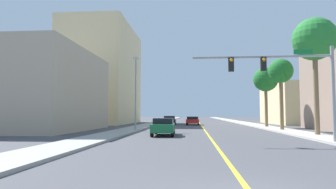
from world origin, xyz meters
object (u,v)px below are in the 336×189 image
palm_near (314,40)px  car_red (193,120)px  street_lamp (136,89)px  palm_mid (281,72)px  traffic_signal_mast (288,73)px  car_black (170,120)px  car_green (164,126)px  palm_far (266,80)px

palm_near → car_red: size_ratio=2.05×
street_lamp → palm_mid: 14.87m
street_lamp → car_red: street_lamp is taller
street_lamp → traffic_signal_mast: bearing=-44.8°
street_lamp → palm_mid: size_ratio=1.03×
street_lamp → palm_near: bearing=-20.0°
street_lamp → car_black: size_ratio=1.69×
traffic_signal_mast → street_lamp: street_lamp is taller
traffic_signal_mast → car_black: bearing=108.3°
palm_mid → traffic_signal_mast: bearing=-105.0°
car_red → palm_mid: bearing=-57.7°
palm_near → car_green: palm_near is taller
palm_far → car_green: size_ratio=1.66×
palm_near → traffic_signal_mast: bearing=-124.6°
car_green → palm_near: bearing=-1.7°
palm_near → car_green: 13.64m
traffic_signal_mast → palm_mid: palm_mid is taller
palm_far → car_green: 18.82m
palm_mid → palm_far: (0.20, 6.94, 0.01)m
car_black → car_green: size_ratio=0.98×
street_lamp → palm_far: (14.91, 8.33, 1.69)m
car_red → car_green: size_ratio=0.99×
palm_near → car_black: 26.59m
car_black → car_red: bearing=172.7°
car_black → car_green: 22.21m
car_red → street_lamp: bearing=-108.5°
palm_far → palm_near: bearing=-88.5°
palm_near → car_green: size_ratio=2.04×
street_lamp → car_black: bearing=82.7°
street_lamp → car_red: bearing=70.5°
palm_far → car_black: bearing=147.2°
car_red → car_green: car_green is taller
palm_near → palm_mid: bearing=94.6°
street_lamp → palm_mid: bearing=5.4°
palm_mid → car_black: palm_mid is taller
traffic_signal_mast → palm_near: bearing=55.4°
palm_near → palm_far: bearing=91.5°
car_black → street_lamp: bearing=81.5°
palm_near → palm_far: palm_near is taller
street_lamp → car_black: 17.06m
traffic_signal_mast → car_red: bearing=101.5°
street_lamp → palm_near: (15.26, -5.55, 3.22)m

